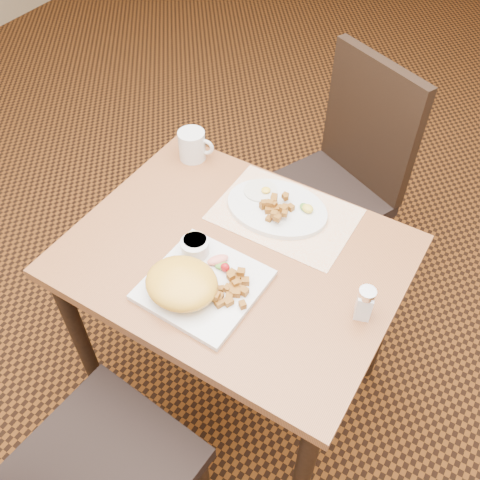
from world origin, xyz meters
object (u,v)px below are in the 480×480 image
(chair_far, at_px, (340,174))
(plate_square, at_px, (204,285))
(salt_shaker, at_px, (365,303))
(plate_oval, at_px, (277,208))
(coffee_mug, at_px, (193,145))
(table, at_px, (235,277))

(chair_far, bearing_deg, plate_square, 111.78)
(chair_far, distance_m, salt_shaker, 0.83)
(plate_oval, xyz_separation_m, coffee_mug, (-0.35, 0.08, 0.04))
(table, height_order, plate_square, plate_square)
(plate_oval, bearing_deg, plate_square, -94.20)
(chair_far, xyz_separation_m, salt_shaker, (0.34, -0.70, 0.26))
(table, distance_m, coffee_mug, 0.46)
(chair_far, bearing_deg, salt_shaker, 140.62)
(plate_square, height_order, salt_shaker, salt_shaker)
(chair_far, height_order, salt_shaker, chair_far)
(table, distance_m, chair_far, 0.70)
(table, bearing_deg, plate_oval, 84.50)
(table, xyz_separation_m, chair_far, (0.03, 0.69, -0.10))
(table, xyz_separation_m, plate_oval, (0.02, 0.20, 0.12))
(table, bearing_deg, coffee_mug, 139.86)
(coffee_mug, bearing_deg, salt_shaker, -22.19)
(table, relative_size, coffee_mug, 7.74)
(plate_square, relative_size, coffee_mug, 2.41)
(chair_far, height_order, plate_square, chair_far)
(plate_oval, relative_size, coffee_mug, 2.62)
(salt_shaker, distance_m, coffee_mug, 0.77)
(plate_square, bearing_deg, plate_oval, 85.80)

